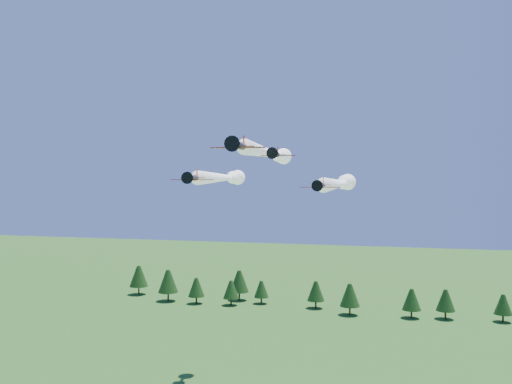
% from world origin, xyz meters
% --- Properties ---
extents(plane_lead, '(9.40, 53.95, 3.70)m').
position_xyz_m(plane_lead, '(-2.50, 19.76, 51.51)').
color(plane_lead, black).
rests_on(plane_lead, ground).
extents(plane_left, '(11.71, 52.25, 3.70)m').
position_xyz_m(plane_left, '(-14.86, 27.75, 46.66)').
color(plane_left, black).
rests_on(plane_left, ground).
extents(plane_right, '(6.43, 46.04, 3.70)m').
position_xyz_m(plane_right, '(10.64, 26.11, 45.43)').
color(plane_right, black).
rests_on(plane_right, ground).
extents(plane_slot, '(7.35, 7.98, 2.58)m').
position_xyz_m(plane_slot, '(1.18, 7.95, 50.89)').
color(plane_slot, black).
rests_on(plane_slot, ground).
extents(treeline, '(173.96, 19.92, 11.80)m').
position_xyz_m(treeline, '(-3.05, 109.34, 6.60)').
color(treeline, '#382314').
rests_on(treeline, ground).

